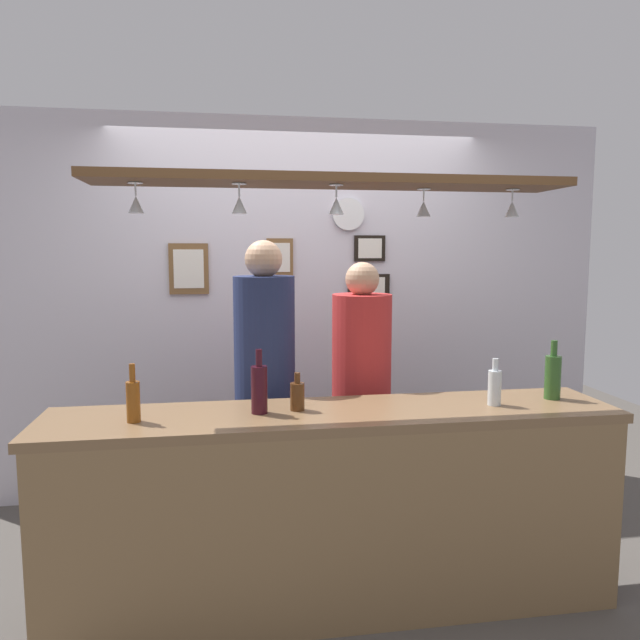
# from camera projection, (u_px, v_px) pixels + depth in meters

# --- Properties ---
(ground_plane) EXTENTS (8.00, 8.00, 0.00)m
(ground_plane) POSITION_uv_depth(u_px,v_px,m) (323.00, 564.00, 3.26)
(ground_plane) COLOR #4C4742
(back_wall) EXTENTS (4.40, 0.06, 2.60)m
(back_wall) POSITION_uv_depth(u_px,v_px,m) (297.00, 308.00, 4.19)
(back_wall) COLOR silver
(back_wall) RESTS_ON ground_plane
(bar_counter) EXTENTS (2.70, 0.55, 0.96)m
(bar_counter) POSITION_uv_depth(u_px,v_px,m) (341.00, 485.00, 2.69)
(bar_counter) COLOR brown
(bar_counter) RESTS_ON ground_plane
(overhead_glass_rack) EXTENTS (2.20, 0.36, 0.04)m
(overhead_glass_rack) POSITION_uv_depth(u_px,v_px,m) (334.00, 181.00, 2.73)
(overhead_glass_rack) COLOR brown
(hanging_wineglass_far_left) EXTENTS (0.07, 0.07, 0.13)m
(hanging_wineglass_far_left) POSITION_uv_depth(u_px,v_px,m) (136.00, 203.00, 2.60)
(hanging_wineglass_far_left) COLOR silver
(hanging_wineglass_far_left) RESTS_ON overhead_glass_rack
(hanging_wineglass_left) EXTENTS (0.07, 0.07, 0.13)m
(hanging_wineglass_left) POSITION_uv_depth(u_px,v_px,m) (239.00, 204.00, 2.63)
(hanging_wineglass_left) COLOR silver
(hanging_wineglass_left) RESTS_ON overhead_glass_rack
(hanging_wineglass_center_left) EXTENTS (0.07, 0.07, 0.13)m
(hanging_wineglass_center_left) POSITION_uv_depth(u_px,v_px,m) (335.00, 205.00, 2.68)
(hanging_wineglass_center_left) COLOR silver
(hanging_wineglass_center_left) RESTS_ON overhead_glass_rack
(hanging_wineglass_center) EXTENTS (0.07, 0.07, 0.13)m
(hanging_wineglass_center) POSITION_uv_depth(u_px,v_px,m) (423.00, 208.00, 2.87)
(hanging_wineglass_center) COLOR silver
(hanging_wineglass_center) RESTS_ON overhead_glass_rack
(hanging_wineglass_center_right) EXTENTS (0.07, 0.07, 0.13)m
(hanging_wineglass_center_right) POSITION_uv_depth(u_px,v_px,m) (512.00, 208.00, 2.89)
(hanging_wineglass_center_right) COLOR silver
(hanging_wineglass_center_right) RESTS_ON overhead_glass_rack
(person_left_navy_shirt) EXTENTS (0.34, 0.34, 1.76)m
(person_left_navy_shirt) POSITION_uv_depth(u_px,v_px,m) (265.00, 365.00, 3.34)
(person_left_navy_shirt) COLOR #2D334C
(person_left_navy_shirt) RESTS_ON ground_plane
(person_right_red_shirt) EXTENTS (0.34, 0.34, 1.64)m
(person_right_red_shirt) POSITION_uv_depth(u_px,v_px,m) (361.00, 376.00, 3.44)
(person_right_red_shirt) COLOR #2D334C
(person_right_red_shirt) RESTS_ON ground_plane
(bottle_soda_clear) EXTENTS (0.06, 0.06, 0.23)m
(bottle_soda_clear) POSITION_uv_depth(u_px,v_px,m) (495.00, 386.00, 2.90)
(bottle_soda_clear) COLOR silver
(bottle_soda_clear) RESTS_ON bar_counter
(bottle_beer_amber_tall) EXTENTS (0.06, 0.06, 0.26)m
(bottle_beer_amber_tall) POSITION_uv_depth(u_px,v_px,m) (133.00, 400.00, 2.61)
(bottle_beer_amber_tall) COLOR brown
(bottle_beer_amber_tall) RESTS_ON bar_counter
(bottle_wine_dark_red) EXTENTS (0.08, 0.08, 0.30)m
(bottle_wine_dark_red) POSITION_uv_depth(u_px,v_px,m) (259.00, 388.00, 2.75)
(bottle_wine_dark_red) COLOR #380F19
(bottle_wine_dark_red) RESTS_ON bar_counter
(bottle_champagne_green) EXTENTS (0.08, 0.08, 0.30)m
(bottle_champagne_green) POSITION_uv_depth(u_px,v_px,m) (553.00, 376.00, 3.02)
(bottle_champagne_green) COLOR #2D5623
(bottle_champagne_green) RESTS_ON bar_counter
(bottle_beer_brown_stubby) EXTENTS (0.07, 0.07, 0.18)m
(bottle_beer_brown_stubby) POSITION_uv_depth(u_px,v_px,m) (297.00, 396.00, 2.81)
(bottle_beer_brown_stubby) COLOR #512D14
(bottle_beer_brown_stubby) RESTS_ON bar_counter
(picture_frame_caricature) EXTENTS (0.26, 0.02, 0.34)m
(picture_frame_caricature) POSITION_uv_depth(u_px,v_px,m) (189.00, 269.00, 4.00)
(picture_frame_caricature) COLOR brown
(picture_frame_caricature) RESTS_ON back_wall
(picture_frame_lower_pair) EXTENTS (0.30, 0.02, 0.18)m
(picture_frame_lower_pair) POSITION_uv_depth(u_px,v_px,m) (369.00, 287.00, 4.21)
(picture_frame_lower_pair) COLOR black
(picture_frame_lower_pair) RESTS_ON back_wall
(picture_frame_crest) EXTENTS (0.18, 0.02, 0.26)m
(picture_frame_crest) POSITION_uv_depth(u_px,v_px,m) (280.00, 257.00, 4.08)
(picture_frame_crest) COLOR brown
(picture_frame_crest) RESTS_ON back_wall
(picture_frame_upper_small) EXTENTS (0.22, 0.02, 0.18)m
(picture_frame_upper_small) POSITION_uv_depth(u_px,v_px,m) (370.00, 248.00, 4.18)
(picture_frame_upper_small) COLOR black
(picture_frame_upper_small) RESTS_ON back_wall
(wall_clock) EXTENTS (0.22, 0.03, 0.22)m
(wall_clock) POSITION_uv_depth(u_px,v_px,m) (348.00, 214.00, 4.12)
(wall_clock) COLOR white
(wall_clock) RESTS_ON back_wall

